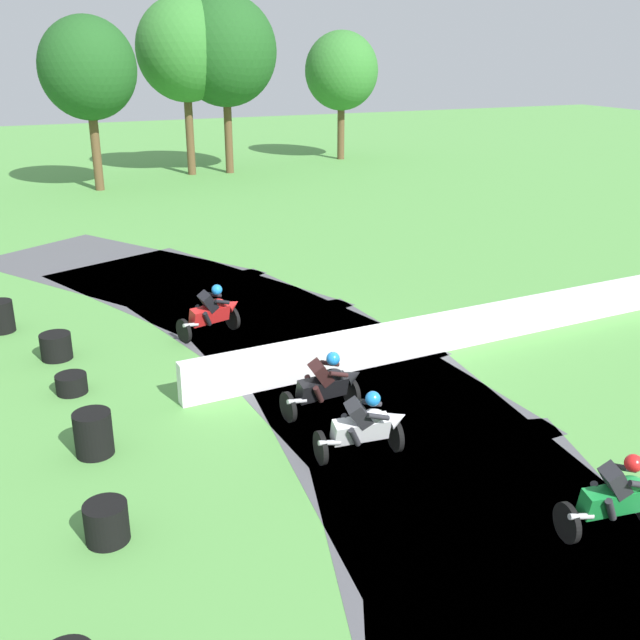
{
  "coord_description": "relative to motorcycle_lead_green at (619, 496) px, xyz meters",
  "views": [
    {
      "loc": [
        -6.43,
        -13.67,
        6.79
      ],
      "look_at": [
        -0.13,
        0.96,
        0.9
      ],
      "focal_mm": 41.81,
      "sensor_mm": 36.0,
      "label": 1
    }
  ],
  "objects": [
    {
      "name": "track_asphalt",
      "position": [
        -2.44,
        6.82,
        -0.65
      ],
      "size": [
        10.53,
        31.08,
        0.01
      ],
      "color": "#515156",
      "rests_on": "ground"
    },
    {
      "name": "motorcycle_fourth_red",
      "position": [
        -3.27,
        10.1,
        -0.01
      ],
      "size": [
        1.72,
        1.13,
        1.43
      ],
      "color": "black",
      "rests_on": "ground"
    },
    {
      "name": "tire_stack_mid_a",
      "position": [
        -6.89,
        2.8,
        -0.36
      ],
      "size": [
        0.64,
        0.64,
        0.6
      ],
      "color": "black",
      "rests_on": "ground"
    },
    {
      "name": "tree_distant",
      "position": [
        12.46,
        36.64,
        4.64
      ],
      "size": [
        4.46,
        4.46,
        7.66
      ],
      "color": "brown",
      "rests_on": "ground"
    },
    {
      "name": "tire_stack_far",
      "position": [
        -6.85,
        8.14,
        -0.46
      ],
      "size": [
        0.64,
        0.64,
        0.4
      ],
      "color": "black",
      "rests_on": "ground"
    },
    {
      "name": "tree_mid_rise",
      "position": [
        4.43,
        34.21,
        5.82
      ],
      "size": [
        5.55,
        5.55,
        9.42
      ],
      "color": "brown",
      "rests_on": "ground"
    },
    {
      "name": "tire_stack_mid_b",
      "position": [
        -6.73,
        5.4,
        -0.26
      ],
      "size": [
        0.67,
        0.67,
        0.8
      ],
      "color": "black",
      "rests_on": "ground"
    },
    {
      "name": "motorcycle_chase_white",
      "position": [
        -2.43,
        3.38,
        -0.01
      ],
      "size": [
        1.7,
        0.87,
        1.43
      ],
      "color": "black",
      "rests_on": "ground"
    },
    {
      "name": "tire_stack_extra_b",
      "position": [
        -8.08,
        12.51,
        -0.26
      ],
      "size": [
        0.65,
        0.65,
        0.8
      ],
      "color": "black",
      "rests_on": "ground"
    },
    {
      "name": "tree_behind_barrier",
      "position": [
        2.32,
        34.48,
        5.89
      ],
      "size": [
        5.14,
        5.14,
        9.27
      ],
      "color": "brown",
      "rests_on": "ground"
    },
    {
      "name": "tire_stack_extra_a",
      "position": [
        -6.97,
        10.14,
        -0.36
      ],
      "size": [
        0.7,
        0.7,
        0.6
      ],
      "color": "black",
      "rests_on": "ground"
    },
    {
      "name": "motorcycle_trailing_black",
      "position": [
        -2.38,
        5.17,
        -0.01
      ],
      "size": [
        1.68,
        0.86,
        1.43
      ],
      "color": "black",
      "rests_on": "ground"
    },
    {
      "name": "tree_far_right",
      "position": [
        -3.08,
        31.63,
        5.08
      ],
      "size": [
        4.57,
        4.57,
        8.16
      ],
      "color": "brown",
      "rests_on": "ground"
    },
    {
      "name": "safety_barrier",
      "position": [
        4.35,
        7.28,
        -0.21
      ],
      "size": [
        18.55,
        1.54,
        0.9
      ],
      "primitive_type": "cube",
      "rotation": [
        0.0,
        0.0,
        -1.5
      ],
      "color": "white",
      "rests_on": "ground"
    },
    {
      "name": "motorcycle_lead_green",
      "position": [
        0.0,
        0.0,
        0.0
      ],
      "size": [
        1.71,
        0.88,
        1.43
      ],
      "color": "black",
      "rests_on": "ground"
    },
    {
      "name": "ground_plane",
      "position": [
        -1.22,
        6.91,
        -0.66
      ],
      "size": [
        120.0,
        120.0,
        0.0
      ],
      "primitive_type": "plane",
      "color": "#569947"
    }
  ]
}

